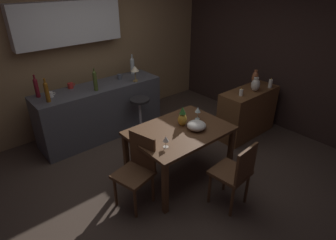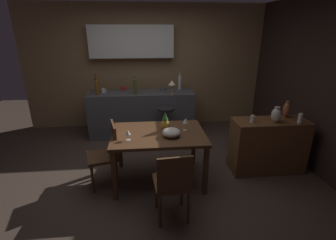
% 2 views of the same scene
% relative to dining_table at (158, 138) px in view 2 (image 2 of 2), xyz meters
% --- Properties ---
extents(ground_plane, '(9.00, 9.00, 0.00)m').
position_rel_dining_table_xyz_m(ground_plane, '(-0.10, 0.22, -0.65)').
color(ground_plane, '#47382D').
extents(wall_kitchen_back, '(5.20, 0.33, 2.60)m').
position_rel_dining_table_xyz_m(wall_kitchen_back, '(-0.16, 2.29, 0.76)').
color(wall_kitchen_back, '#9E7A51').
rests_on(wall_kitchen_back, ground_plane).
extents(wall_side_right, '(0.10, 4.40, 2.60)m').
position_rel_dining_table_xyz_m(wall_side_right, '(2.45, 0.52, 0.65)').
color(wall_side_right, '#33231E').
rests_on(wall_side_right, ground_plane).
extents(dining_table, '(1.28, 0.91, 0.74)m').
position_rel_dining_table_xyz_m(dining_table, '(0.00, 0.00, 0.00)').
color(dining_table, '#56351E').
rests_on(dining_table, ground_plane).
extents(kitchen_counter, '(2.10, 0.60, 0.90)m').
position_rel_dining_table_xyz_m(kitchen_counter, '(-0.24, 1.72, -0.20)').
color(kitchen_counter, '#4C4C51').
rests_on(kitchen_counter, ground_plane).
extents(sideboard_cabinet, '(1.10, 0.44, 0.82)m').
position_rel_dining_table_xyz_m(sideboard_cabinet, '(1.68, 0.11, -0.24)').
color(sideboard_cabinet, brown).
rests_on(sideboard_cabinet, ground_plane).
extents(chair_near_window, '(0.48, 0.48, 0.90)m').
position_rel_dining_table_xyz_m(chair_near_window, '(-0.71, -0.03, -0.16)').
color(chair_near_window, '#56351E').
rests_on(chair_near_window, ground_plane).
extents(chair_by_doorway, '(0.43, 0.43, 0.88)m').
position_rel_dining_table_xyz_m(chair_by_doorway, '(0.11, -0.84, -0.16)').
color(chair_by_doorway, '#56351E').
rests_on(chair_by_doorway, ground_plane).
extents(bar_stool, '(0.34, 0.34, 0.72)m').
position_rel_dining_table_xyz_m(bar_stool, '(0.21, 1.20, -0.27)').
color(bar_stool, '#262323').
rests_on(bar_stool, ground_plane).
extents(wine_glass_left, '(0.07, 0.07, 0.14)m').
position_rel_dining_table_xyz_m(wine_glass_left, '(-0.40, -0.20, 0.19)').
color(wine_glass_left, silver).
rests_on(wine_glass_left, dining_table).
extents(wine_glass_right, '(0.08, 0.08, 0.18)m').
position_rel_dining_table_xyz_m(wine_glass_right, '(0.39, 0.06, 0.22)').
color(wine_glass_right, silver).
rests_on(wine_glass_right, dining_table).
extents(pineapple_centerpiece, '(0.12, 0.12, 0.27)m').
position_rel_dining_table_xyz_m(pineapple_centerpiece, '(0.10, 0.06, 0.20)').
color(pineapple_centerpiece, gold).
rests_on(pineapple_centerpiece, dining_table).
extents(fruit_bowl, '(0.25, 0.25, 0.11)m').
position_rel_dining_table_xyz_m(fruit_bowl, '(0.17, -0.13, 0.14)').
color(fruit_bowl, beige).
rests_on(fruit_bowl, dining_table).
extents(wine_bottle_amber, '(0.06, 0.06, 0.35)m').
position_rel_dining_table_xyz_m(wine_bottle_amber, '(-1.08, 1.61, 0.41)').
color(wine_bottle_amber, '#8C5114').
rests_on(wine_bottle_amber, kitchen_counter).
extents(wine_bottle_ruby, '(0.06, 0.06, 0.34)m').
position_rel_dining_table_xyz_m(wine_bottle_ruby, '(-1.13, 1.88, 0.41)').
color(wine_bottle_ruby, maroon).
rests_on(wine_bottle_ruby, kitchen_counter).
extents(wine_bottle_clear, '(0.08, 0.08, 0.35)m').
position_rel_dining_table_xyz_m(wine_bottle_clear, '(0.57, 1.90, 0.40)').
color(wine_bottle_clear, silver).
rests_on(wine_bottle_clear, kitchen_counter).
extents(wine_bottle_olive, '(0.06, 0.06, 0.36)m').
position_rel_dining_table_xyz_m(wine_bottle_olive, '(-0.35, 1.56, 0.42)').
color(wine_bottle_olive, '#475623').
rests_on(wine_bottle_olive, kitchen_counter).
extents(cup_red, '(0.12, 0.09, 0.08)m').
position_rel_dining_table_xyz_m(cup_red, '(-0.61, 1.92, 0.29)').
color(cup_red, red).
rests_on(cup_red, kitchen_counter).
extents(cup_slate, '(0.11, 0.07, 0.09)m').
position_rel_dining_table_xyz_m(cup_slate, '(0.21, 1.78, 0.29)').
color(cup_slate, '#515660').
rests_on(cup_slate, kitchen_counter).
extents(cup_white, '(0.11, 0.08, 0.08)m').
position_rel_dining_table_xyz_m(cup_white, '(-0.99, 1.76, 0.28)').
color(cup_white, white).
rests_on(cup_white, kitchen_counter).
extents(counter_lamp, '(0.14, 0.14, 0.27)m').
position_rel_dining_table_xyz_m(counter_lamp, '(0.36, 1.51, 0.45)').
color(counter_lamp, '#A58447').
rests_on(counter_lamp, kitchen_counter).
extents(pillar_candle_tall, '(0.06, 0.06, 0.17)m').
position_rel_dining_table_xyz_m(pillar_candle_tall, '(2.02, -0.03, 0.24)').
color(pillar_candle_tall, white).
rests_on(pillar_candle_tall, sideboard_cabinet).
extents(pillar_candle_short, '(0.06, 0.06, 0.13)m').
position_rel_dining_table_xyz_m(pillar_candle_short, '(1.37, 0.07, 0.22)').
color(pillar_candle_short, white).
rests_on(pillar_candle_short, sideboard_cabinet).
extents(vase_copper, '(0.11, 0.11, 0.25)m').
position_rel_dining_table_xyz_m(vase_copper, '(1.96, 0.24, 0.29)').
color(vase_copper, '#B26038').
rests_on(vase_copper, sideboard_cabinet).
extents(vase_ceramic_ivory, '(0.14, 0.14, 0.23)m').
position_rel_dining_table_xyz_m(vase_ceramic_ivory, '(1.70, 0.04, 0.28)').
color(vase_ceramic_ivory, beige).
rests_on(vase_ceramic_ivory, sideboard_cabinet).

